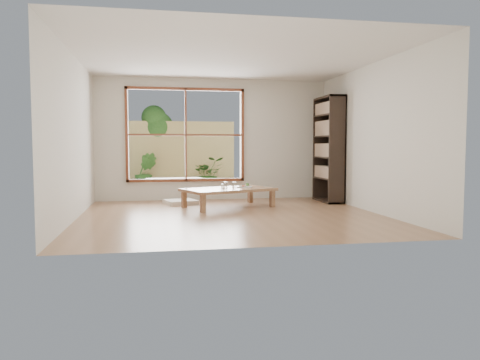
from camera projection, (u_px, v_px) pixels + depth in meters
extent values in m
plane|color=#996E4C|center=(232.00, 215.00, 7.82)|extent=(5.00, 5.00, 0.00)
cube|color=#A57950|center=(228.00, 190.00, 8.86)|extent=(1.89, 1.48, 0.05)
cube|color=#A57950|center=(203.00, 204.00, 8.15)|extent=(0.11, 0.11, 0.31)
cube|color=#A57950|center=(184.00, 199.00, 8.80)|extent=(0.11, 0.11, 0.31)
cube|color=#A57950|center=(272.00, 199.00, 8.94)|extent=(0.11, 0.11, 0.31)
cube|color=#A57950|center=(250.00, 195.00, 9.59)|extent=(0.11, 0.11, 0.31)
cube|color=beige|center=(180.00, 202.00, 9.37)|extent=(0.71, 0.71, 0.08)
cube|color=black|center=(329.00, 150.00, 9.72)|extent=(0.35, 0.98, 2.18)
cylinder|color=silver|center=(225.00, 185.00, 8.75)|extent=(0.07, 0.07, 0.13)
cylinder|color=silver|center=(234.00, 185.00, 9.05)|extent=(0.07, 0.07, 0.10)
cylinder|color=silver|center=(226.00, 185.00, 9.03)|extent=(0.07, 0.07, 0.09)
cylinder|color=silver|center=(223.00, 186.00, 8.81)|extent=(0.07, 0.07, 0.09)
cube|color=white|center=(244.00, 187.00, 9.04)|extent=(0.32, 0.27, 0.02)
sphere|color=#4A752F|center=(247.00, 184.00, 9.09)|extent=(0.07, 0.07, 0.07)
cube|color=#BF4F2D|center=(243.00, 186.00, 9.00)|extent=(0.06, 0.05, 0.02)
cube|color=beige|center=(241.00, 186.00, 9.06)|extent=(0.07, 0.06, 0.02)
cylinder|color=silver|center=(246.00, 186.00, 8.99)|extent=(0.15, 0.06, 0.01)
cube|color=#382F28|center=(183.00, 195.00, 11.20)|extent=(2.80, 2.00, 0.05)
cube|color=black|center=(174.00, 179.00, 10.75)|extent=(1.30, 0.50, 0.05)
cube|color=black|center=(148.00, 189.00, 10.46)|extent=(0.07, 0.07, 0.35)
cube|color=black|center=(147.00, 188.00, 10.74)|extent=(0.07, 0.07, 0.35)
cube|color=black|center=(201.00, 188.00, 10.79)|extent=(0.07, 0.07, 0.35)
cube|color=black|center=(198.00, 187.00, 11.07)|extent=(0.07, 0.07, 0.35)
cube|color=tan|center=(181.00, 156.00, 12.12)|extent=(2.80, 0.06, 1.80)
imported|color=#325F23|center=(208.00, 174.00, 11.99)|extent=(0.87, 0.78, 0.86)
imported|color=#325F23|center=(146.00, 172.00, 11.58)|extent=(0.56, 0.46, 0.98)
cylinder|color=#4C3D2D|center=(153.00, 160.00, 12.30)|extent=(0.14, 0.14, 1.60)
sphere|color=#325F23|center=(157.00, 127.00, 12.26)|extent=(0.84, 0.84, 0.84)
sphere|color=#325F23|center=(147.00, 135.00, 12.30)|extent=(0.70, 0.70, 0.70)
sphere|color=#325F23|center=(154.00, 118.00, 12.13)|extent=(0.64, 0.64, 0.64)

